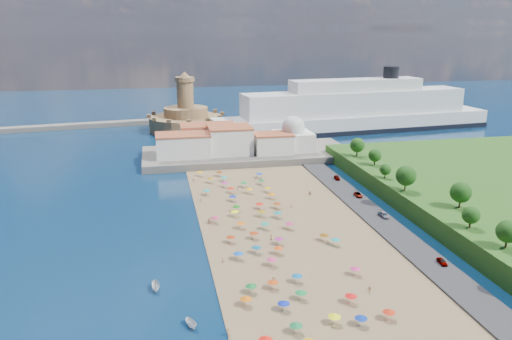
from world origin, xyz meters
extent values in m
plane|color=#071938|center=(0.00, 0.00, 0.00)|extent=(700.00, 700.00, 0.00)
cube|color=#59544C|center=(10.00, 73.00, 1.50)|extent=(90.00, 36.00, 3.00)
cube|color=#59544C|center=(-12.00, 108.00, 1.20)|extent=(18.00, 70.00, 2.40)
cube|color=#59544C|center=(-110.00, 153.00, 1.30)|extent=(199.03, 34.77, 2.60)
cube|color=silver|center=(-18.00, 69.00, 7.50)|extent=(22.00, 14.00, 9.00)
cube|color=silver|center=(2.00, 71.00, 8.50)|extent=(18.00, 16.00, 11.00)
cube|color=silver|center=(20.00, 67.00, 7.00)|extent=(16.00, 12.00, 8.00)
cube|color=silver|center=(-6.00, 83.00, 8.00)|extent=(24.00, 14.00, 10.00)
cube|color=silver|center=(30.00, 71.00, 7.00)|extent=(16.00, 16.00, 8.00)
sphere|color=silver|center=(30.00, 71.00, 13.00)|extent=(10.00, 10.00, 10.00)
cylinder|color=silver|center=(30.00, 71.00, 16.80)|extent=(1.20, 1.20, 1.60)
cylinder|color=#96754B|center=(-12.00, 138.00, 4.00)|extent=(40.00, 40.00, 8.00)
cylinder|color=#96754B|center=(-12.00, 138.00, 10.50)|extent=(24.00, 24.00, 5.00)
cylinder|color=#96754B|center=(-12.00, 138.00, 20.00)|extent=(9.00, 9.00, 14.00)
cylinder|color=#96754B|center=(-12.00, 138.00, 28.20)|extent=(10.40, 10.40, 2.40)
cone|color=#96754B|center=(-12.00, 138.00, 30.90)|extent=(6.00, 6.00, 3.00)
cube|color=black|center=(78.61, 119.36, 1.27)|extent=(159.54, 38.43, 2.54)
cube|color=silver|center=(78.61, 119.36, 4.71)|extent=(158.51, 37.94, 9.42)
cube|color=silver|center=(78.61, 119.36, 15.70)|extent=(126.85, 30.77, 12.56)
cube|color=silver|center=(78.61, 119.36, 25.12)|extent=(74.35, 21.59, 6.28)
cylinder|color=black|center=(99.45, 121.36, 31.41)|extent=(8.37, 8.37, 6.28)
cylinder|color=gray|center=(15.19, -22.73, 1.25)|extent=(0.07, 0.07, 2.00)
cone|color=teal|center=(15.19, -22.73, 2.15)|extent=(2.50, 2.50, 0.60)
cylinder|color=gray|center=(8.36, -50.13, 1.25)|extent=(0.07, 0.07, 2.00)
cone|color=red|center=(8.36, -50.13, 2.15)|extent=(2.50, 2.50, 0.60)
cylinder|color=gray|center=(-3.66, -30.62, 1.25)|extent=(0.07, 0.07, 2.00)
cone|color=#CB2B68|center=(-3.66, -30.62, 2.15)|extent=(2.50, 2.50, 0.60)
cylinder|color=gray|center=(6.42, -9.81, 1.25)|extent=(0.07, 0.07, 2.00)
cone|color=#BA2760|center=(6.42, -9.81, 2.15)|extent=(2.50, 2.50, 0.60)
cylinder|color=gray|center=(-10.37, 38.02, 1.25)|extent=(0.07, 0.07, 2.00)
cone|color=#986E0D|center=(-10.37, 38.02, 2.15)|extent=(2.50, 2.50, 0.60)
cylinder|color=gray|center=(-0.01, -39.61, 1.25)|extent=(0.07, 0.07, 2.00)
cone|color=#0C599E|center=(-0.01, -39.61, 2.15)|extent=(2.50, 2.50, 0.60)
cylinder|color=gray|center=(-12.84, -46.88, 1.25)|extent=(0.07, 0.07, 2.00)
cone|color=#CF5D0B|center=(-12.84, -46.88, 2.15)|extent=(2.50, 2.50, 0.60)
cylinder|color=gray|center=(-11.10, -15.63, 1.25)|extent=(0.07, 0.07, 2.00)
cone|color=#AE330D|center=(-11.10, -15.63, 2.15)|extent=(2.50, 2.50, 0.60)
cone|color=#FA180B|center=(-12.02, -61.10, 2.15)|extent=(2.50, 2.50, 0.60)
cylinder|color=gray|center=(1.59, 7.97, 1.25)|extent=(0.07, 0.07, 2.00)
cone|color=red|center=(1.59, 7.97, 2.15)|extent=(2.50, 2.50, 0.60)
cylinder|color=gray|center=(-13.51, -1.04, 1.25)|extent=(0.07, 0.07, 2.00)
cone|color=#B12553|center=(-13.51, -1.04, 2.15)|extent=(2.50, 2.50, 0.60)
cylinder|color=gray|center=(0.81, 1.22, 1.25)|extent=(0.07, 0.07, 2.00)
cone|color=#94740D|center=(0.81, 1.22, 2.15)|extent=(2.50, 2.50, 0.60)
cylinder|color=gray|center=(-0.29, -8.44, 1.25)|extent=(0.07, 0.07, 2.00)
cone|color=#0F8D7C|center=(-0.29, -8.44, 2.15)|extent=(2.50, 2.50, 0.60)
cylinder|color=gray|center=(-0.52, -24.73, 1.25)|extent=(0.07, 0.07, 2.00)
cone|color=#DA4A11|center=(-0.52, -24.73, 2.15)|extent=(2.50, 2.50, 0.60)
cylinder|color=gray|center=(1.02, -19.27, 1.25)|extent=(0.07, 0.07, 2.00)
cone|color=#A3227F|center=(1.02, -19.27, 2.15)|extent=(2.50, 2.50, 0.60)
cylinder|color=gray|center=(-4.70, -14.36, 1.25)|extent=(0.07, 0.07, 2.00)
cone|color=#98300D|center=(-4.70, -14.36, 2.15)|extent=(2.50, 2.50, 0.60)
cylinder|color=gray|center=(-5.82, -50.09, 1.25)|extent=(0.07, 0.07, 2.00)
cone|color=#0C20A5|center=(-5.82, -50.09, 2.15)|extent=(2.50, 2.50, 0.60)
cylinder|color=gray|center=(-5.89, 6.96, 1.25)|extent=(0.07, 0.07, 2.00)
cone|color=#126512|center=(-5.89, 6.96, 2.15)|extent=(2.50, 2.50, 0.60)
cylinder|color=gray|center=(-7.06, 2.87, 1.25)|extent=(0.07, 0.07, 2.00)
cone|color=#F6F80D|center=(-7.06, 2.87, 2.15)|extent=(2.50, 2.50, 0.60)
cylinder|color=gray|center=(1.33, 23.22, 1.25)|extent=(0.07, 0.07, 2.00)
cone|color=#FFAE0D|center=(1.33, 23.22, 2.15)|extent=(2.50, 2.50, 0.60)
cylinder|color=gray|center=(8.48, 40.68, 1.25)|extent=(0.07, 0.07, 2.00)
cone|color=#0E3EBC|center=(8.48, 40.68, 2.15)|extent=(2.50, 2.50, 0.60)
cylinder|color=gray|center=(7.72, 23.20, 1.25)|extent=(0.07, 0.07, 2.00)
cone|color=gold|center=(7.72, 23.20, 2.15)|extent=(2.50, 2.50, 0.60)
cylinder|color=gray|center=(-13.27, 47.34, 1.25)|extent=(0.07, 0.07, 2.00)
cone|color=#FBA40B|center=(-13.27, 47.34, 2.15)|extent=(2.50, 2.50, 0.60)
cylinder|color=gray|center=(5.29, -0.78, 1.25)|extent=(0.07, 0.07, 2.00)
cone|color=#0D737B|center=(5.29, -0.78, 2.15)|extent=(2.50, 2.50, 0.60)
cylinder|color=gray|center=(-4.65, 25.20, 1.25)|extent=(0.07, 0.07, 2.00)
cone|color=red|center=(-4.65, 25.20, 2.15)|extent=(2.50, 2.50, 0.60)
cylinder|color=gray|center=(-5.53, -57.94, 1.25)|extent=(0.07, 0.07, 2.00)
cone|color=#126835|center=(-5.53, -57.94, 2.15)|extent=(2.50, 2.50, 0.60)
cylinder|color=gray|center=(7.41, 32.03, 1.25)|extent=(0.07, 0.07, 2.00)
cone|color=#147036|center=(7.41, 32.03, 2.15)|extent=(2.50, 2.50, 0.60)
cylinder|color=gray|center=(-5.45, 16.77, 1.25)|extent=(0.07, 0.07, 2.00)
cone|color=#0D23AC|center=(-5.45, 16.77, 2.15)|extent=(2.50, 2.50, 0.60)
cone|color=#C8A60A|center=(-4.73, -63.21, 2.15)|extent=(2.50, 2.50, 0.60)
cylinder|color=gray|center=(13.24, -19.36, 1.25)|extent=(0.07, 0.07, 2.00)
cone|color=brown|center=(13.24, -19.36, 2.15)|extent=(2.50, 2.50, 0.60)
cylinder|color=gray|center=(-5.14, 38.76, 1.25)|extent=(0.07, 0.07, 2.00)
cone|color=#11A09F|center=(-5.14, 38.76, 2.15)|extent=(2.50, 2.50, 0.60)
cylinder|color=gray|center=(14.00, -39.00, 1.25)|extent=(0.07, 0.07, 2.00)
cone|color=#C82B73|center=(14.00, -39.00, 2.15)|extent=(2.50, 2.50, 0.60)
cylinder|color=gray|center=(-10.83, -42.00, 1.25)|extent=(0.07, 0.07, 2.00)
cone|color=#12682A|center=(-10.83, -42.00, 2.15)|extent=(2.50, 2.50, 0.60)
cylinder|color=gray|center=(-5.84, -23.22, 1.25)|extent=(0.07, 0.07, 2.00)
cone|color=#0D547F|center=(-5.84, -23.22, 2.15)|extent=(2.50, 2.50, 0.60)
cylinder|color=gray|center=(-10.81, -25.78, 1.25)|extent=(0.07, 0.07, 2.00)
cone|color=#0D4CB4|center=(-10.81, -25.78, 2.15)|extent=(2.50, 2.50, 0.60)
cylinder|color=gray|center=(-1.25, -46.77, 1.25)|extent=(0.07, 0.07, 2.00)
cone|color=#157836|center=(-1.25, -46.77, 2.15)|extent=(2.50, 2.50, 0.60)
cylinder|color=gray|center=(7.56, 16.38, 1.25)|extent=(0.07, 0.07, 2.00)
cone|color=orange|center=(7.56, 16.38, 2.15)|extent=(2.50, 2.50, 0.60)
cylinder|color=gray|center=(-6.85, -6.76, 1.25)|extent=(0.07, 0.07, 2.00)
cone|color=orange|center=(-6.85, -6.76, 2.15)|extent=(2.50, 2.50, 0.60)
cylinder|color=gray|center=(7.17, -58.11, 1.25)|extent=(0.07, 0.07, 2.00)
cone|color=#0B2B96|center=(7.17, -58.11, 2.15)|extent=(2.50, 2.50, 0.60)
cylinder|color=gray|center=(-5.98, 31.87, 1.25)|extent=(0.07, 0.07, 2.00)
cone|color=#B52685|center=(-5.98, 31.87, 2.15)|extent=(2.50, 2.50, 0.60)
cylinder|color=gray|center=(-5.96, 45.63, 1.25)|extent=(0.07, 0.07, 2.00)
cone|color=#84360C|center=(-5.96, 45.63, 2.15)|extent=(2.50, 2.50, 0.60)
cylinder|color=gray|center=(-13.19, 24.57, 1.25)|extent=(0.07, 0.07, 2.00)
cone|color=#109795|center=(-13.19, 24.57, 2.15)|extent=(2.50, 2.50, 0.60)
cylinder|color=gray|center=(2.44, -56.62, 1.25)|extent=(0.07, 0.07, 2.00)
cone|color=#F1FD0D|center=(2.44, -56.62, 2.15)|extent=(2.50, 2.50, 0.60)
cylinder|color=gray|center=(13.28, -57.26, 1.25)|extent=(0.07, 0.07, 2.00)
cone|color=red|center=(13.28, -57.26, 2.15)|extent=(2.50, 2.50, 0.60)
cylinder|color=gray|center=(7.02, 7.08, 1.25)|extent=(0.07, 0.07, 2.00)
cone|color=#923A0D|center=(7.02, 7.08, 2.15)|extent=(2.50, 2.50, 0.60)
cylinder|color=gray|center=(0.78, 30.72, 1.25)|extent=(0.07, 0.07, 2.00)
cone|color=#15792F|center=(0.78, 30.72, 2.15)|extent=(2.50, 2.50, 0.60)
cylinder|color=gray|center=(-5.91, -41.32, 1.25)|extent=(0.07, 0.07, 2.00)
cone|color=#C6430F|center=(-5.91, -41.32, 2.15)|extent=(2.50, 2.50, 0.60)
imported|color=tan|center=(-15.20, -1.41, 1.19)|extent=(1.08, 0.95, 1.88)
imported|color=tan|center=(11.31, 6.17, 1.14)|extent=(0.76, 0.62, 1.79)
imported|color=tan|center=(20.77, 16.82, 1.11)|extent=(1.47, 1.51, 1.72)
imported|color=tan|center=(-14.84, -27.21, 1.12)|extent=(0.68, 0.49, 1.74)
imported|color=tan|center=(13.88, -47.05, 1.10)|extent=(1.08, 0.69, 1.71)
imported|color=tan|center=(-2.03, 26.89, 1.16)|extent=(1.00, 0.85, 1.82)
imported|color=tan|center=(-5.24, -38.89, 1.11)|extent=(1.66, 1.11, 1.71)
imported|color=tan|center=(-16.34, 39.75, 1.03)|extent=(0.99, 0.64, 1.56)
imported|color=tan|center=(-0.14, -15.84, 1.12)|extent=(0.96, 0.74, 1.73)
imported|color=tan|center=(-17.85, -56.14, 1.03)|extent=(0.90, 0.89, 1.57)
imported|color=tan|center=(6.31, 37.65, 1.03)|extent=(1.16, 0.96, 1.56)
imported|color=tan|center=(-15.87, 17.17, 1.15)|extent=(1.21, 1.34, 1.80)
imported|color=white|center=(-24.29, -51.81, 0.74)|extent=(2.70, 4.10, 1.48)
imported|color=white|center=(-30.72, -36.31, 0.83)|extent=(1.96, 4.42, 1.66)
imported|color=gray|center=(36.00, -7.43, 1.40)|extent=(2.23, 4.92, 1.40)
imported|color=gray|center=(36.00, -38.64, 1.32)|extent=(1.86, 3.76, 1.23)
imported|color=gray|center=(36.00, 11.79, 1.32)|extent=(2.32, 4.55, 1.23)
imported|color=gray|center=(36.00, 31.68, 1.40)|extent=(2.13, 4.26, 1.40)
cylinder|color=#382314|center=(48.38, -43.76, 7.45)|extent=(0.50, 0.50, 2.91)
sphere|color=#14380F|center=(48.38, -43.76, 10.07)|extent=(5.23, 5.23, 5.23)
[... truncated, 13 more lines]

